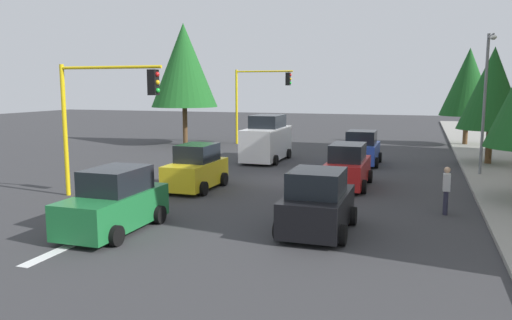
# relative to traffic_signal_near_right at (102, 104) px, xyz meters

# --- Properties ---
(ground_plane) EXTENTS (120.00, 120.00, 0.00)m
(ground_plane) POSITION_rel_traffic_signal_near_right_xyz_m (-6.00, 5.65, -3.81)
(ground_plane) COLOR #353538
(sidewalk_kerb) EXTENTS (80.00, 4.00, 0.15)m
(sidewalk_kerb) POSITION_rel_traffic_signal_near_right_xyz_m (-11.00, 16.15, -3.74)
(sidewalk_kerb) COLOR gray
(sidewalk_kerb) RESTS_ON ground
(lane_arrow_near) EXTENTS (2.40, 1.10, 1.10)m
(lane_arrow_near) POSITION_rel_traffic_signal_near_right_xyz_m (5.51, 2.65, -3.80)
(lane_arrow_near) COLOR silver
(lane_arrow_near) RESTS_ON ground
(traffic_signal_near_right) EXTENTS (0.36, 4.59, 5.36)m
(traffic_signal_near_right) POSITION_rel_traffic_signal_near_right_xyz_m (0.00, 0.00, 0.00)
(traffic_signal_near_right) COLOR yellow
(traffic_signal_near_right) RESTS_ON ground
(traffic_signal_far_right) EXTENTS (0.36, 4.59, 5.77)m
(traffic_signal_far_right) POSITION_rel_traffic_signal_near_right_xyz_m (-20.00, -0.06, 0.27)
(traffic_signal_far_right) COLOR yellow
(traffic_signal_far_right) RESTS_ON ground
(street_lamp_curbside) EXTENTS (2.15, 0.28, 7.00)m
(street_lamp_curbside) POSITION_rel_traffic_signal_near_right_xyz_m (-9.61, 14.85, 0.54)
(street_lamp_curbside) COLOR slate
(street_lamp_curbside) RESTS_ON ground
(tree_roadside_mid) EXTENTS (3.67, 3.67, 6.68)m
(tree_roadside_mid) POSITION_rel_traffic_signal_near_right_xyz_m (-14.00, 15.65, 0.56)
(tree_roadside_mid) COLOR brown
(tree_roadside_mid) RESTS_ON ground
(tree_roadside_far) EXTENTS (4.02, 4.02, 7.34)m
(tree_roadside_far) POSITION_rel_traffic_signal_near_right_xyz_m (-24.00, 15.15, 1.00)
(tree_roadside_far) COLOR brown
(tree_roadside_far) RESTS_ON ground
(tree_opposite_side) EXTENTS (5.02, 5.02, 9.21)m
(tree_opposite_side) POSITION_rel_traffic_signal_near_right_xyz_m (-18.00, -5.35, 2.25)
(tree_opposite_side) COLOR brown
(tree_opposite_side) RESTS_ON ground
(delivery_van_white) EXTENTS (4.80, 2.22, 2.77)m
(delivery_van_white) POSITION_rel_traffic_signal_near_right_xyz_m (-11.90, 3.11, -2.53)
(delivery_van_white) COLOR white
(delivery_van_white) RESTS_ON ground
(car_yellow) EXTENTS (3.63, 1.95, 1.98)m
(car_yellow) POSITION_rel_traffic_signal_near_right_xyz_m (-2.84, 2.67, -2.92)
(car_yellow) COLOR yellow
(car_yellow) RESTS_ON ground
(car_red) EXTENTS (4.14, 1.93, 1.98)m
(car_red) POSITION_rel_traffic_signal_near_right_xyz_m (-5.39, 8.92, -2.91)
(car_red) COLOR red
(car_red) RESTS_ON ground
(car_blue) EXTENTS (3.61, 2.11, 1.98)m
(car_blue) POSITION_rel_traffic_signal_near_right_xyz_m (-12.26, 8.74, -2.91)
(car_blue) COLOR blue
(car_blue) RESTS_ON ground
(car_green) EXTENTS (4.00, 2.00, 1.98)m
(car_green) POSITION_rel_traffic_signal_near_right_xyz_m (3.89, 3.03, -2.91)
(car_green) COLOR #1E7238
(car_green) RESTS_ON ground
(car_black) EXTENTS (3.63, 2.10, 1.98)m
(car_black) POSITION_rel_traffic_signal_near_right_xyz_m (2.03, 9.05, -2.91)
(car_black) COLOR black
(car_black) RESTS_ON ground
(pedestrian_crossing) EXTENTS (0.40, 0.24, 1.70)m
(pedestrian_crossing) POSITION_rel_traffic_signal_near_right_xyz_m (-1.57, 12.91, -2.90)
(pedestrian_crossing) COLOR #262638
(pedestrian_crossing) RESTS_ON ground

